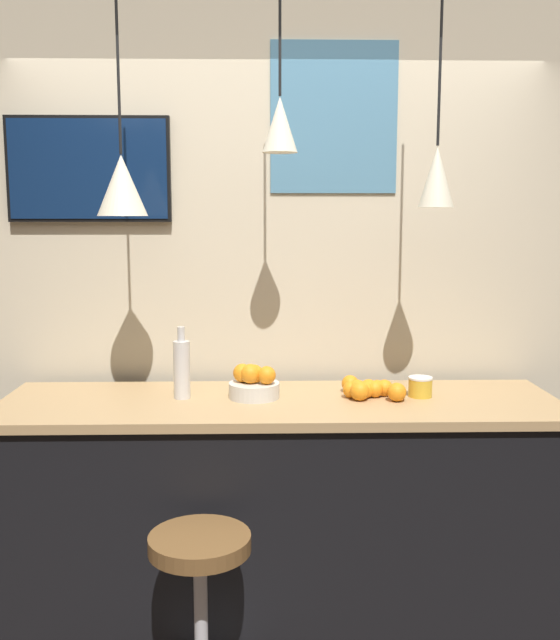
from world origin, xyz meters
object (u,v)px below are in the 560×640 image
Objects in this scene: mounted_tv at (89,169)px; spread_jar at (420,387)px; bar_stool at (200,586)px; juice_bottle at (182,368)px; fruit_bowl at (254,383)px.

spread_jar is at bearing -13.95° from mounted_tv.
juice_bottle is at bearing 101.17° from bar_stool.
juice_bottle is 1.05m from spread_jar.
juice_bottle is 3.00× the size of spread_jar.
mounted_tv reaches higher than spread_jar.
fruit_bowl reaches higher than spread_jar.
mounted_tv is at bearing 120.19° from bar_stool.
juice_bottle is at bearing 180.00° from spread_jar.
fruit_bowl reaches higher than bar_stool.
fruit_bowl is 0.71× the size of juice_bottle.
fruit_bowl is at bearing 73.27° from bar_stool.
bar_stool is at bearing -59.81° from mounted_tv.
juice_bottle is 0.41× the size of mounted_tv.
juice_bottle reaches higher than fruit_bowl.
mounted_tv reaches higher than juice_bottle.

